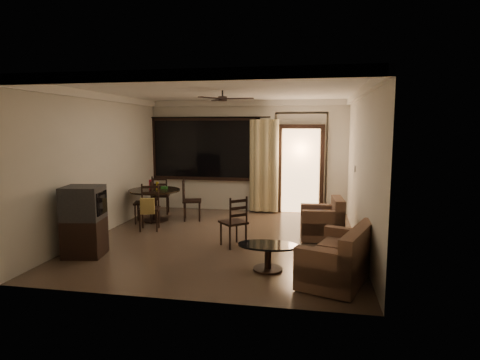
% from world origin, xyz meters
% --- Properties ---
extents(ground, '(5.50, 5.50, 0.00)m').
position_xyz_m(ground, '(0.00, 0.00, 0.00)').
color(ground, '#7F6651').
rests_on(ground, ground).
extents(room_shell, '(5.50, 6.70, 5.50)m').
position_xyz_m(room_shell, '(0.59, 1.77, 1.83)').
color(room_shell, beige).
rests_on(room_shell, ground).
extents(dining_table, '(1.16, 1.16, 0.94)m').
position_xyz_m(dining_table, '(-1.88, 1.23, 0.57)').
color(dining_table, black).
rests_on(dining_table, ground).
extents(dining_chair_west, '(0.51, 0.51, 0.95)m').
position_xyz_m(dining_chair_west, '(-2.04, 1.01, 0.28)').
color(dining_chair_west, black).
rests_on(dining_chair_west, ground).
extents(dining_chair_east, '(0.51, 0.51, 0.95)m').
position_xyz_m(dining_chair_east, '(-1.08, 1.44, 0.28)').
color(dining_chair_east, black).
rests_on(dining_chair_east, ground).
extents(dining_chair_south, '(0.51, 0.55, 0.95)m').
position_xyz_m(dining_chair_south, '(-1.67, 0.40, 0.31)').
color(dining_chair_south, black).
rests_on(dining_chair_south, ground).
extents(dining_chair_north, '(0.51, 0.51, 0.95)m').
position_xyz_m(dining_chair_north, '(-2.05, 1.99, 0.28)').
color(dining_chair_north, black).
rests_on(dining_chair_north, ground).
extents(tv_cabinet, '(0.70, 0.65, 1.17)m').
position_xyz_m(tv_cabinet, '(-2.05, -1.37, 0.59)').
color(tv_cabinet, black).
rests_on(tv_cabinet, ground).
extents(sofa, '(1.18, 1.59, 0.76)m').
position_xyz_m(sofa, '(2.08, -1.72, 0.30)').
color(sofa, '#43221F').
rests_on(sofa, ground).
extents(armchair, '(0.83, 0.83, 0.78)m').
position_xyz_m(armchair, '(1.90, 0.40, 0.32)').
color(armchair, '#43221F').
rests_on(armchair, ground).
extents(coffee_table, '(0.91, 0.54, 0.40)m').
position_xyz_m(coffee_table, '(1.03, -1.50, 0.27)').
color(coffee_table, black).
rests_on(coffee_table, ground).
extents(side_chair, '(0.58, 0.58, 0.92)m').
position_xyz_m(side_chair, '(0.29, -0.40, 0.27)').
color(side_chair, black).
rests_on(side_chair, ground).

